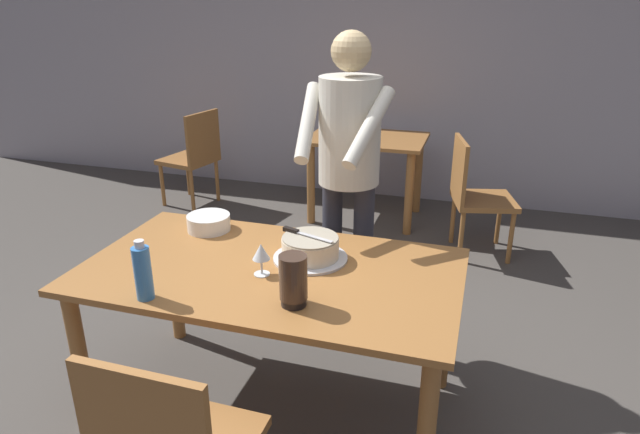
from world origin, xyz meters
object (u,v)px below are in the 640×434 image
(cake_on_platter, at_px, (310,249))
(background_chair_0, at_px, (474,193))
(main_dining_table, at_px, (271,288))
(person_cutting_cake, at_px, (349,160))
(water_bottle, at_px, (143,272))
(plate_stack, at_px, (209,222))
(wine_glass_near, at_px, (261,253))
(background_table, at_px, (367,155))
(hurricane_lamp, at_px, (293,280))
(cake_knife, at_px, (298,232))
(background_chair_1, at_px, (194,155))

(cake_on_platter, bearing_deg, background_chair_0, 71.08)
(background_chair_0, bearing_deg, main_dining_table, -111.21)
(cake_on_platter, relative_size, person_cutting_cake, 0.20)
(water_bottle, bearing_deg, plate_stack, 97.10)
(cake_on_platter, bearing_deg, water_bottle, -134.49)
(main_dining_table, relative_size, person_cutting_cake, 0.97)
(main_dining_table, height_order, plate_stack, plate_stack)
(wine_glass_near, distance_m, background_table, 2.67)
(cake_on_platter, distance_m, person_cutting_cake, 0.61)
(hurricane_lamp, bearing_deg, plate_stack, 139.13)
(cake_on_platter, xyz_separation_m, cake_knife, (-0.07, 0.02, 0.06))
(wine_glass_near, xyz_separation_m, background_chair_1, (-1.74, 2.50, -0.36))
(plate_stack, distance_m, background_chair_1, 2.50)
(cake_on_platter, distance_m, water_bottle, 0.74)
(cake_knife, bearing_deg, background_table, 94.93)
(cake_on_platter, height_order, plate_stack, cake_on_platter)
(person_cutting_cake, distance_m, background_chair_1, 2.67)
(cake_knife, bearing_deg, plate_stack, 164.17)
(hurricane_lamp, relative_size, background_chair_1, 0.23)
(plate_stack, bearing_deg, background_chair_1, 121.30)
(main_dining_table, relative_size, water_bottle, 6.66)
(hurricane_lamp, bearing_deg, wine_glass_near, 137.56)
(background_table, bearing_deg, background_chair_1, -174.63)
(cake_on_platter, xyz_separation_m, background_chair_1, (-1.89, 2.29, -0.31))
(water_bottle, xyz_separation_m, hurricane_lamp, (0.58, 0.12, -0.01))
(main_dining_table, height_order, cake_on_platter, cake_on_platter)
(hurricane_lamp, distance_m, background_chair_1, 3.35)
(person_cutting_cake, bearing_deg, background_table, 99.32)
(wine_glass_near, relative_size, person_cutting_cake, 0.08)
(main_dining_table, height_order, background_table, main_dining_table)
(main_dining_table, distance_m, person_cutting_cake, 0.82)
(cake_on_platter, height_order, person_cutting_cake, person_cutting_cake)
(cake_on_platter, bearing_deg, main_dining_table, -135.78)
(water_bottle, distance_m, hurricane_lamp, 0.59)
(plate_stack, distance_m, background_table, 2.30)
(plate_stack, bearing_deg, main_dining_table, -34.04)
(main_dining_table, bearing_deg, background_chair_0, 68.79)
(cake_knife, relative_size, background_chair_0, 0.29)
(cake_on_platter, distance_m, background_chair_1, 2.99)
(hurricane_lamp, distance_m, person_cutting_cake, 0.97)
(hurricane_lamp, bearing_deg, main_dining_table, 127.68)
(hurricane_lamp, relative_size, background_chair_0, 0.23)
(main_dining_table, relative_size, background_table, 1.67)
(background_table, height_order, background_chair_0, background_chair_0)
(background_chair_0, bearing_deg, wine_glass_near, -110.88)
(main_dining_table, xyz_separation_m, background_chair_0, (0.81, 2.08, -0.16))
(cake_on_platter, xyz_separation_m, wine_glass_near, (-0.15, -0.20, 0.05))
(cake_on_platter, bearing_deg, wine_glass_near, -126.90)
(background_chair_0, bearing_deg, background_table, 152.18)
(background_table, bearing_deg, background_chair_0, -27.82)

